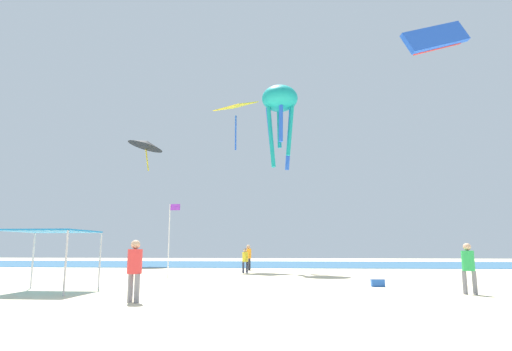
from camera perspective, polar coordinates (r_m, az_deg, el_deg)
ground at (r=17.02m, az=-3.19°, el=-15.21°), size 110.00×110.00×0.10m
ocean_strip at (r=45.60m, az=2.06°, el=-11.57°), size 110.00×18.78×0.03m
canopy_tent at (r=18.65m, az=-25.48°, el=-6.90°), size 2.96×2.77×2.32m
person_near_tent at (r=17.68m, az=26.15°, el=-10.43°), size 0.48×0.43×1.82m
person_leftmost at (r=29.36m, az=-1.44°, el=-10.88°), size 0.38×0.38×1.62m
person_central at (r=33.36m, az=-1.02°, el=-10.44°), size 0.45×0.45×1.89m
person_rightmost at (r=14.10m, az=-15.68°, el=-11.34°), size 0.45×0.45×1.88m
banner_flag at (r=24.84m, az=-11.23°, el=-7.52°), size 0.61×0.06×4.09m
cooler_box at (r=19.86m, az=15.72°, el=-13.41°), size 0.57×0.37×0.35m
kite_parafoil_blue at (r=35.50m, az=22.59°, el=16.40°), size 5.58×2.74×3.54m
kite_octopus_teal at (r=32.98m, az=3.15°, el=9.53°), size 2.96×2.96×6.34m
kite_delta_black at (r=44.52m, az=-14.25°, el=4.07°), size 4.31×4.28×3.21m
kite_diamond_yellow at (r=36.10m, az=-2.66°, el=8.79°), size 3.70×3.66×4.17m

